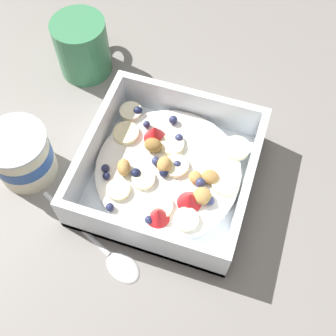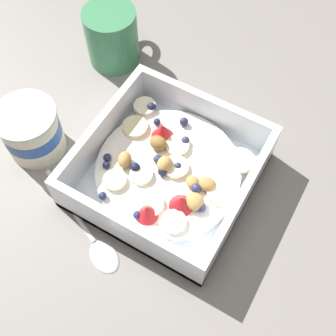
% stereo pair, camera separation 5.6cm
% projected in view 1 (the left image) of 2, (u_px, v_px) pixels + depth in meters
% --- Properties ---
extents(ground_plane, '(2.40, 2.40, 0.00)m').
position_uv_depth(ground_plane, '(178.00, 188.00, 0.58)').
color(ground_plane, gray).
extents(fruit_bowl, '(0.22, 0.22, 0.07)m').
position_uv_depth(fruit_bowl, '(168.00, 172.00, 0.57)').
color(fruit_bowl, white).
rests_on(fruit_bowl, ground).
extents(spoon, '(0.09, 0.17, 0.01)m').
position_uv_depth(spoon, '(108.00, 253.00, 0.53)').
color(spoon, silver).
rests_on(spoon, ground).
extents(yogurt_cup, '(0.08, 0.08, 0.08)m').
position_uv_depth(yogurt_cup, '(22.00, 155.00, 0.56)').
color(yogurt_cup, beige).
rests_on(yogurt_cup, ground).
extents(coffee_mug, '(0.11, 0.08, 0.09)m').
position_uv_depth(coffee_mug, '(83.00, 46.00, 0.65)').
color(coffee_mug, '#3D8456').
rests_on(coffee_mug, ground).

